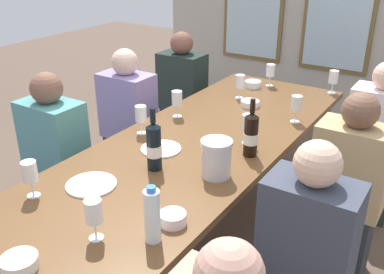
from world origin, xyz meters
The scene contains 27 objects.
ground_plane centered at (0.00, 0.00, 0.00)m, with size 12.00×12.00×0.00m, color brown.
dining_table centered at (0.00, 0.00, 0.68)m, with size 0.93×2.79×0.74m.
white_plate_0 centered at (-0.16, -0.63, 0.74)m, with size 0.24×0.24×0.01m, color white.
white_plate_1 centered at (-0.11, -0.14, 0.74)m, with size 0.22×0.22×0.01m, color white.
metal_pitcher centered at (0.29, -0.23, 0.84)m, with size 0.16×0.16×0.19m.
wine_bottle_0 centered at (0.33, 0.06, 0.86)m, with size 0.08×0.08×0.32m.
wine_bottle_1 centered at (-0.01, -0.34, 0.87)m, with size 0.08×0.08×0.33m.
tasting_bowl_0 centered at (-0.17, 1.14, 0.77)m, with size 0.12×0.12×0.05m, color white.
tasting_bowl_1 centered at (0.34, -0.67, 0.77)m, with size 0.11×0.11×0.05m, color white.
tasting_bowl_2 centered at (0.03, -1.18, 0.76)m, with size 0.13×0.13×0.05m, color white.
tasting_bowl_3 centered at (0.00, 0.74, 0.76)m, with size 0.13×0.13×0.04m, color white.
water_bottle centered at (0.33, -0.80, 0.85)m, with size 0.06×0.06×0.24m.
wine_glass_0 centered at (0.14, -0.91, 0.86)m, with size 0.07×0.07×0.17m.
wine_glass_1 centered at (-0.32, 0.31, 0.86)m, with size 0.07×0.07×0.17m.
wine_glass_2 centered at (-0.07, 1.24, 0.86)m, with size 0.07×0.07×0.17m.
wine_glass_3 centered at (0.25, 0.19, 0.86)m, with size 0.07×0.07×0.17m.
wine_glass_4 centered at (-0.34, -0.03, 0.86)m, with size 0.07×0.07×0.17m.
wine_glass_5 centered at (-0.32, -0.84, 0.86)m, with size 0.07×0.07×0.17m.
wine_glass_6 centered at (0.36, 0.64, 0.86)m, with size 0.07×0.07×0.17m.
wine_glass_7 centered at (-0.14, 0.85, 0.86)m, with size 0.07×0.07×0.17m.
wine_glass_8 centered at (0.39, 1.33, 0.86)m, with size 0.07×0.07×0.17m.
seated_person_2 centered at (-0.81, -0.30, 0.53)m, with size 0.38×0.24×1.11m.
seated_person_3 centered at (0.81, -0.36, 0.53)m, with size 0.38×0.24×1.11m.
seated_person_4 centered at (-0.81, 1.09, 0.53)m, with size 0.38×0.24×1.11m.
seated_person_5 centered at (0.81, 1.02, 0.53)m, with size 0.38×0.24×1.11m.
seated_person_6 centered at (-0.81, 0.38, 0.53)m, with size 0.38×0.24×1.11m.
seated_person_7 centered at (0.81, 0.31, 0.53)m, with size 0.38×0.24×1.11m.
Camera 1 is at (1.20, -1.87, 1.81)m, focal length 40.85 mm.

